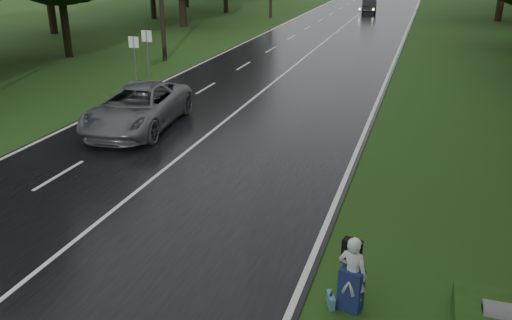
% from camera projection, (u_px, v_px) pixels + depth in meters
% --- Properties ---
extents(ground, '(160.00, 160.00, 0.00)m').
position_uv_depth(ground, '(106.00, 218.00, 14.42)').
color(ground, '#214213').
rests_on(ground, ground).
extents(road, '(12.00, 140.00, 0.04)m').
position_uv_depth(road, '(290.00, 69.00, 32.08)').
color(road, black).
rests_on(road, ground).
extents(lane_center, '(0.12, 140.00, 0.01)m').
position_uv_depth(lane_center, '(290.00, 69.00, 32.07)').
color(lane_center, silver).
rests_on(lane_center, road).
extents(grey_car, '(3.50, 6.43, 1.71)m').
position_uv_depth(grey_car, '(138.00, 107.00, 21.25)').
color(grey_car, '#535758').
rests_on(grey_car, road).
extents(far_car, '(2.11, 4.63, 1.47)m').
position_uv_depth(far_car, '(369.00, 6.00, 59.92)').
color(far_car, black).
rests_on(far_car, road).
extents(hitchhiker, '(0.69, 0.65, 1.65)m').
position_uv_depth(hitchhiker, '(352.00, 276.00, 10.50)').
color(hitchhiker, silver).
rests_on(hitchhiker, ground).
extents(suitcase, '(0.24, 0.40, 0.28)m').
position_uv_depth(suitcase, '(331.00, 300.00, 10.81)').
color(suitcase, teal).
rests_on(suitcase, ground).
extents(utility_pole_mid, '(1.80, 0.28, 9.97)m').
position_uv_depth(utility_pole_mid, '(165.00, 61.00, 34.67)').
color(utility_pole_mid, black).
rests_on(utility_pole_mid, ground).
extents(utility_pole_far, '(1.80, 0.28, 9.82)m').
position_uv_depth(utility_pole_far, '(271.00, 18.00, 56.15)').
color(utility_pole_far, black).
rests_on(utility_pole_far, ground).
extents(road_sign_a, '(0.59, 0.10, 2.46)m').
position_uv_depth(road_sign_a, '(137.00, 82.00, 29.09)').
color(road_sign_a, white).
rests_on(road_sign_a, ground).
extents(road_sign_b, '(0.62, 0.10, 2.59)m').
position_uv_depth(road_sign_b, '(150.00, 77.00, 30.35)').
color(road_sign_b, white).
rests_on(road_sign_b, ground).
extents(tree_left_d, '(8.63, 8.63, 13.48)m').
position_uv_depth(tree_left_d, '(69.00, 57.00, 35.88)').
color(tree_left_d, black).
rests_on(tree_left_d, ground).
extents(tree_left_e, '(7.42, 7.42, 11.60)m').
position_uv_depth(tree_left_e, '(184.00, 26.00, 50.04)').
color(tree_left_e, black).
rests_on(tree_left_e, ground).
extents(tree_left_f, '(10.14, 10.14, 15.85)m').
position_uv_depth(tree_left_f, '(226.00, 13.00, 60.73)').
color(tree_left_f, black).
rests_on(tree_left_f, ground).
extents(tree_right_f, '(10.22, 10.22, 15.96)m').
position_uv_depth(tree_right_f, '(498.00, 21.00, 53.71)').
color(tree_right_f, black).
rests_on(tree_right_f, ground).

